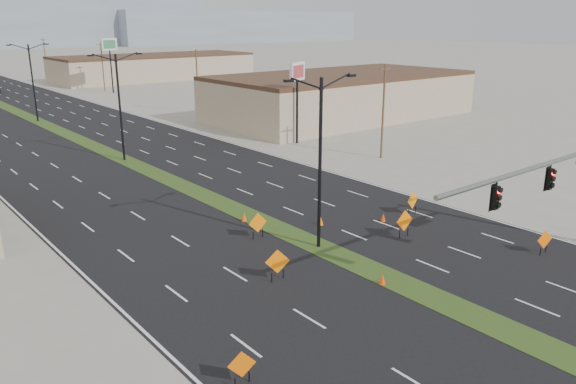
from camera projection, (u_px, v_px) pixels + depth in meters
ground at (502, 329)px, 24.59m from camera, size 600.00×600.00×0.00m
building_se_near at (341, 97)px, 77.67m from camera, size 36.00×18.00×5.50m
building_se_far at (155, 68)px, 128.37m from camera, size 44.00×16.00×5.00m
mesa_east at (233, 27)px, 345.60m from camera, size 160.00×50.00×18.00m
signal_mast at (565, 181)px, 29.83m from camera, size 16.30×0.60×8.00m
streetlight_0 at (320, 159)px, 31.90m from camera, size 5.15×0.24×10.02m
streetlight_1 at (120, 104)px, 52.67m from camera, size 5.15×0.24×10.02m
streetlight_2 at (33, 80)px, 73.44m from camera, size 5.15×0.24×10.02m
utility_pole_0 at (383, 110)px, 53.82m from camera, size 1.60×0.20×9.00m
utility_pole_1 at (197, 81)px, 79.79m from camera, size 1.60×0.20×9.00m
utility_pole_2 at (103, 66)px, 105.75m from camera, size 1.60×0.20×9.00m
utility_pole_3 at (45, 57)px, 131.71m from camera, size 1.60×0.20×9.00m
construction_sign_0 at (242, 366)px, 20.56m from camera, size 1.02×0.42×1.43m
construction_sign_1 at (277, 262)px, 28.87m from camera, size 1.20×0.59×1.74m
construction_sign_2 at (258, 224)px, 34.51m from camera, size 1.25×0.17×1.67m
construction_sign_3 at (405, 222)px, 34.62m from camera, size 1.35×0.15×1.80m
construction_sign_4 at (545, 240)px, 32.20m from camera, size 1.08×0.32×1.47m
construction_sign_5 at (413, 201)px, 38.79m from camera, size 1.26×0.24×1.69m
cone_0 at (382, 279)px, 28.63m from camera, size 0.43×0.43×0.60m
cone_1 at (321, 221)px, 36.99m from camera, size 0.43×0.43×0.61m
cone_2 at (383, 218)px, 37.63m from camera, size 0.36×0.36×0.57m
cone_3 at (244, 217)px, 37.65m from camera, size 0.48×0.48×0.63m
pole_sign_east_near at (297, 78)px, 59.79m from camera, size 2.76×1.39×8.70m
pole_sign_east_far at (109, 48)px, 102.09m from camera, size 3.20×1.07×9.82m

